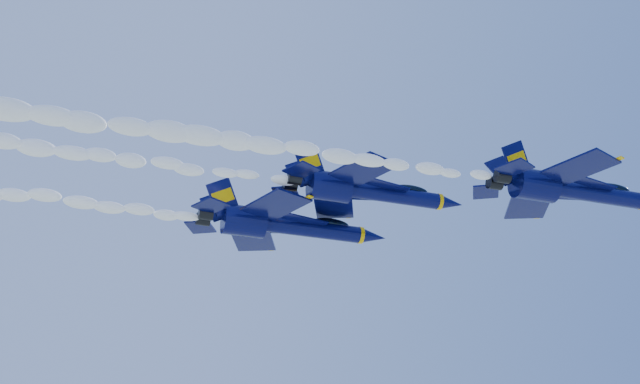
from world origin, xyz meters
name	(u,v)px	position (x,y,z in m)	size (l,w,h in m)	color
jet_lead	(569,189)	(18.26, -14.07, 150.36)	(17.14, 14.06, 6.37)	#07093C
smoke_trail_jet_lead	(137,128)	(-18.05, -14.07, 149.86)	(57.98, 2.32, 2.09)	white
jet_second	(365,190)	(4.59, -1.38, 154.01)	(18.30, 15.01, 6.80)	#07093C
jet_third	(282,225)	(-1.77, 5.36, 152.35)	(19.69, 16.16, 7.32)	#07093C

